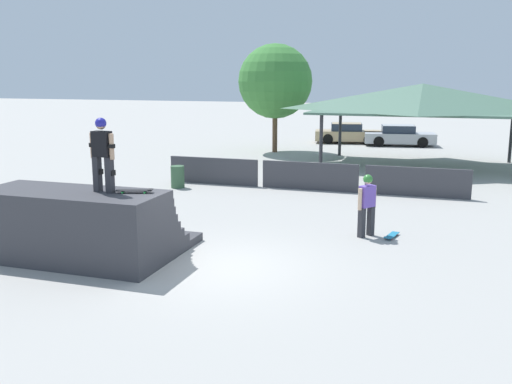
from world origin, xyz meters
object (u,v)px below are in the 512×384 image
(skateboard_on_deck, at_px, (136,190))
(trash_bin, at_px, (178,177))
(tree_beside_pavilion, at_px, (275,81))
(bystander_walking, at_px, (367,200))
(parked_car_silver, at_px, (399,136))
(skateboard_on_ground, at_px, (391,236))
(parked_car_tan, at_px, (348,134))
(skater_on_deck, at_px, (102,150))

(skateboard_on_deck, relative_size, trash_bin, 0.99)
(tree_beside_pavilion, xyz_separation_m, trash_bin, (-0.61, -11.33, -3.52))
(skateboard_on_deck, bearing_deg, bystander_walking, 22.00)
(parked_car_silver, bearing_deg, skateboard_on_ground, -95.39)
(bystander_walking, xyz_separation_m, parked_car_tan, (-3.97, 21.73, -0.39))
(tree_beside_pavilion, relative_size, parked_car_tan, 1.36)
(bystander_walking, relative_size, tree_beside_pavilion, 0.28)
(bystander_walking, bearing_deg, skater_on_deck, -18.16)
(skater_on_deck, distance_m, tree_beside_pavilion, 20.13)
(skater_on_deck, relative_size, tree_beside_pavilion, 0.28)
(skateboard_on_ground, distance_m, trash_bin, 9.61)
(skateboard_on_deck, bearing_deg, trash_bin, 92.10)
(skater_on_deck, relative_size, parked_car_silver, 0.38)
(skateboard_on_deck, xyz_separation_m, tree_beside_pavilion, (-2.51, 19.88, 2.22))
(skateboard_on_deck, height_order, tree_beside_pavilion, tree_beside_pavilion)
(trash_bin, height_order, parked_car_tan, parked_car_tan)
(skater_on_deck, xyz_separation_m, trash_bin, (-2.39, 8.67, -2.19))
(trash_bin, bearing_deg, skater_on_deck, -74.58)
(skateboard_on_deck, bearing_deg, parked_car_silver, 63.05)
(parked_car_silver, bearing_deg, parked_car_tan, 161.75)
(skateboard_on_ground, relative_size, trash_bin, 0.94)
(skateboard_on_deck, distance_m, parked_car_tan, 25.67)
(parked_car_silver, bearing_deg, trash_bin, -122.27)
(trash_bin, relative_size, parked_car_tan, 0.19)
(bystander_walking, height_order, parked_car_silver, bystander_walking)
(bystander_walking, xyz_separation_m, parked_car_silver, (-0.69, 21.20, -0.39))
(parked_car_tan, bearing_deg, tree_beside_pavilion, -129.86)
(trash_bin, bearing_deg, parked_car_silver, 66.80)
(skater_on_deck, xyz_separation_m, skateboard_on_ground, (6.06, 4.11, -2.56))
(skateboard_on_deck, height_order, bystander_walking, skateboard_on_deck)
(skateboard_on_ground, bearing_deg, tree_beside_pavilion, -141.18)
(parked_car_tan, height_order, parked_car_silver, same)
(skateboard_on_ground, height_order, parked_car_tan, parked_car_tan)
(bystander_walking, xyz_separation_m, tree_beside_pavilion, (-7.18, 15.97, 2.95))
(skateboard_on_ground, height_order, trash_bin, trash_bin)
(bystander_walking, height_order, parked_car_tan, bystander_walking)
(bystander_walking, bearing_deg, skateboard_on_ground, 131.89)
(skateboard_on_deck, height_order, trash_bin, skateboard_on_deck)
(skateboard_on_ground, xyz_separation_m, tree_beside_pavilion, (-7.85, 15.89, 3.88))
(bystander_walking, bearing_deg, trash_bin, -85.73)
(skater_on_deck, relative_size, skateboard_on_ground, 2.08)
(skater_on_deck, relative_size, bystander_walking, 0.99)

